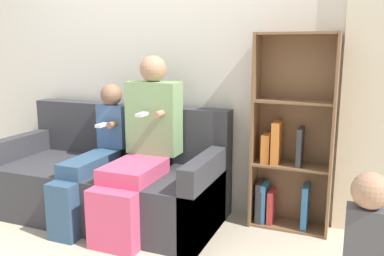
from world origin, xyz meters
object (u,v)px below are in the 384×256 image
(couch, at_px, (111,180))
(adult_seated, at_px, (142,142))
(bookshelf, at_px, (288,148))
(toddler_standing, at_px, (366,236))
(child_seated, at_px, (93,154))

(couch, height_order, adult_seated, adult_seated)
(adult_seated, height_order, bookshelf, bookshelf)
(toddler_standing, bearing_deg, child_seated, 167.03)
(child_seated, bearing_deg, bookshelf, 18.16)
(toddler_standing, height_order, bookshelf, bookshelf)
(adult_seated, bearing_deg, bookshelf, 22.05)
(adult_seated, distance_m, toddler_standing, 1.66)
(couch, xyz_separation_m, toddler_standing, (1.92, -0.60, 0.13))
(adult_seated, bearing_deg, toddler_standing, -18.13)
(child_seated, height_order, bookshelf, bookshelf)
(child_seated, bearing_deg, toddler_standing, -12.97)
(couch, distance_m, bookshelf, 1.45)
(adult_seated, xyz_separation_m, toddler_standing, (1.56, -0.51, -0.24))
(child_seated, distance_m, bookshelf, 1.51)
(child_seated, bearing_deg, adult_seated, 7.87)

